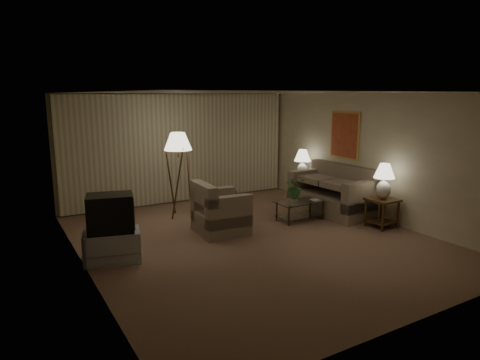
# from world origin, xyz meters

# --- Properties ---
(ground) EXTENTS (7.00, 7.00, 0.00)m
(ground) POSITION_xyz_m (0.00, 0.00, 0.00)
(ground) COLOR #875E4A
(ground) RESTS_ON ground
(room_shell) EXTENTS (6.04, 7.02, 2.72)m
(room_shell) POSITION_xyz_m (0.02, 1.51, 1.75)
(room_shell) COLOR beige
(room_shell) RESTS_ON ground
(sofa) EXTENTS (2.04, 1.16, 0.87)m
(sofa) POSITION_xyz_m (2.50, 0.66, 0.43)
(sofa) COLOR gray
(sofa) RESTS_ON ground
(armchair) EXTENTS (1.07, 1.02, 0.80)m
(armchair) POSITION_xyz_m (-0.34, 0.67, 0.40)
(armchair) COLOR gray
(armchair) RESTS_ON ground
(side_table_near) EXTENTS (0.55, 0.55, 0.60)m
(side_table_near) POSITION_xyz_m (2.65, -0.69, 0.41)
(side_table_near) COLOR #331F0E
(side_table_near) RESTS_ON ground
(side_table_far) EXTENTS (0.51, 0.43, 0.60)m
(side_table_far) POSITION_xyz_m (2.65, 1.91, 0.40)
(side_table_far) COLOR #331F0E
(side_table_far) RESTS_ON ground
(table_lamp_near) EXTENTS (0.42, 0.42, 0.72)m
(table_lamp_near) POSITION_xyz_m (2.65, -0.69, 1.03)
(table_lamp_near) COLOR silver
(table_lamp_near) RESTS_ON side_table_near
(table_lamp_far) EXTENTS (0.42, 0.42, 0.72)m
(table_lamp_far) POSITION_xyz_m (2.65, 1.91, 1.02)
(table_lamp_far) COLOR silver
(table_lamp_far) RESTS_ON side_table_far
(coffee_table) EXTENTS (1.05, 0.57, 0.41)m
(coffee_table) POSITION_xyz_m (1.53, 0.56, 0.28)
(coffee_table) COLOR silver
(coffee_table) RESTS_ON ground
(tv_cabinet) EXTENTS (1.16, 0.98, 0.50)m
(tv_cabinet) POSITION_xyz_m (-2.55, 0.27, 0.25)
(tv_cabinet) COLOR #ABACAE
(tv_cabinet) RESTS_ON ground
(crt_tv) EXTENTS (0.96, 0.85, 0.61)m
(crt_tv) POSITION_xyz_m (-2.55, 0.27, 0.81)
(crt_tv) COLOR black
(crt_tv) RESTS_ON tv_cabinet
(floor_lamp) EXTENTS (0.61, 0.61, 1.87)m
(floor_lamp) POSITION_xyz_m (-0.59, 2.15, 0.98)
(floor_lamp) COLOR #331F0E
(floor_lamp) RESTS_ON ground
(ottoman) EXTENTS (0.83, 0.83, 0.44)m
(ottoman) POSITION_xyz_m (0.59, 2.32, 0.22)
(ottoman) COLOR #A15736
(ottoman) RESTS_ON ground
(vase) EXTENTS (0.15, 0.15, 0.15)m
(vase) POSITION_xyz_m (1.38, 0.56, 0.49)
(vase) COLOR white
(vase) RESTS_ON coffee_table
(flowers) EXTENTS (0.49, 0.44, 0.49)m
(flowers) POSITION_xyz_m (1.38, 0.56, 0.81)
(flowers) COLOR #3A7433
(flowers) RESTS_ON vase
(book) EXTENTS (0.20, 0.25, 0.02)m
(book) POSITION_xyz_m (1.78, 0.46, 0.42)
(book) COLOR olive
(book) RESTS_ON coffee_table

